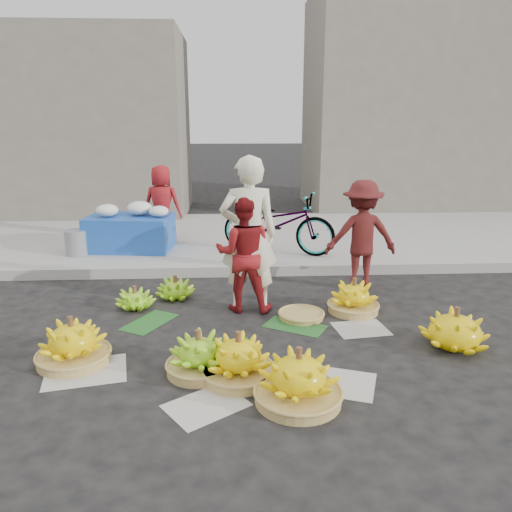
{
  "coord_description": "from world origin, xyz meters",
  "views": [
    {
      "loc": [
        0.01,
        -4.69,
        2.2
      ],
      "look_at": [
        0.29,
        0.67,
        0.7
      ],
      "focal_mm": 35.0,
      "sensor_mm": 36.0,
      "label": 1
    }
  ],
  "objects_px": {
    "vendor_cream": "(249,235)",
    "bicycle": "(278,223)",
    "banana_bunch_4": "(455,329)",
    "flower_table": "(131,230)",
    "banana_bunch_0": "(73,343)"
  },
  "relations": [
    {
      "from": "vendor_cream",
      "to": "bicycle",
      "type": "xyz_separation_m",
      "value": [
        0.55,
        2.1,
        -0.3
      ]
    },
    {
      "from": "banana_bunch_4",
      "to": "bicycle",
      "type": "height_order",
      "value": "bicycle"
    },
    {
      "from": "banana_bunch_4",
      "to": "bicycle",
      "type": "relative_size",
      "value": 0.45
    },
    {
      "from": "vendor_cream",
      "to": "flower_table",
      "type": "relative_size",
      "value": 1.29
    },
    {
      "from": "vendor_cream",
      "to": "banana_bunch_4",
      "type": "bearing_deg",
      "value": 150.28
    },
    {
      "from": "vendor_cream",
      "to": "flower_table",
      "type": "height_order",
      "value": "vendor_cream"
    },
    {
      "from": "banana_bunch_4",
      "to": "bicycle",
      "type": "xyz_separation_m",
      "value": [
        -1.43,
        3.24,
        0.41
      ]
    },
    {
      "from": "vendor_cream",
      "to": "bicycle",
      "type": "distance_m",
      "value": 2.19
    },
    {
      "from": "vendor_cream",
      "to": "flower_table",
      "type": "bearing_deg",
      "value": -53.06
    },
    {
      "from": "banana_bunch_0",
      "to": "banana_bunch_4",
      "type": "height_order",
      "value": "banana_bunch_0"
    },
    {
      "from": "banana_bunch_0",
      "to": "bicycle",
      "type": "height_order",
      "value": "bicycle"
    },
    {
      "from": "flower_table",
      "to": "banana_bunch_0",
      "type": "bearing_deg",
      "value": -81.1
    },
    {
      "from": "bicycle",
      "to": "banana_bunch_4",
      "type": "bearing_deg",
      "value": -134.07
    },
    {
      "from": "banana_bunch_4",
      "to": "vendor_cream",
      "type": "xyz_separation_m",
      "value": [
        -1.98,
        1.14,
        0.71
      ]
    },
    {
      "from": "banana_bunch_0",
      "to": "bicycle",
      "type": "bearing_deg",
      "value": 56.48
    }
  ]
}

